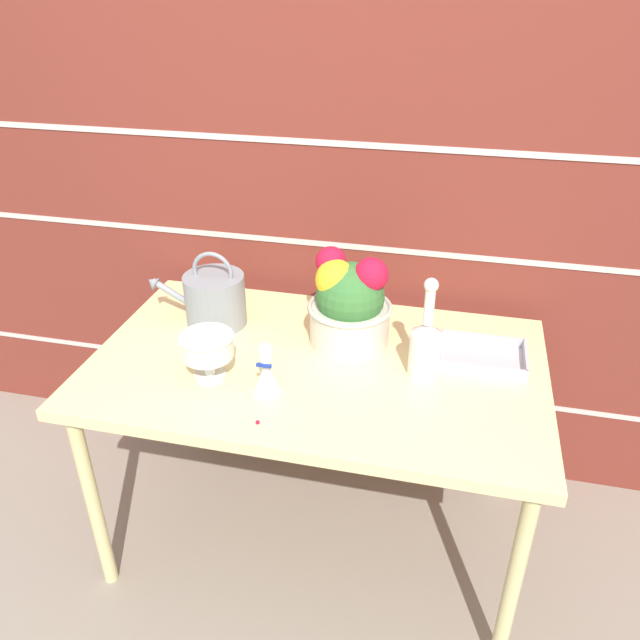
% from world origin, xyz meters
% --- Properties ---
extents(ground_plane, '(12.00, 12.00, 0.00)m').
position_xyz_m(ground_plane, '(0.00, 0.00, 0.00)').
color(ground_plane, gray).
extents(brick_wall, '(3.60, 0.08, 2.20)m').
position_xyz_m(brick_wall, '(0.00, 0.52, 1.10)').
color(brick_wall, maroon).
rests_on(brick_wall, ground_plane).
extents(patio_table, '(1.37, 0.83, 0.74)m').
position_xyz_m(patio_table, '(0.00, 0.00, 0.68)').
color(patio_table, beige).
rests_on(patio_table, ground_plane).
extents(watering_can, '(0.34, 0.20, 0.26)m').
position_xyz_m(watering_can, '(-0.38, 0.15, 0.83)').
color(watering_can, gray).
rests_on(watering_can, patio_table).
extents(crystal_pedestal_bowl, '(0.16, 0.16, 0.14)m').
position_xyz_m(crystal_pedestal_bowl, '(-0.28, -0.16, 0.84)').
color(crystal_pedestal_bowl, silver).
rests_on(crystal_pedestal_bowl, patio_table).
extents(flower_planter, '(0.26, 0.26, 0.31)m').
position_xyz_m(flower_planter, '(0.07, 0.13, 0.88)').
color(flower_planter, beige).
rests_on(flower_planter, patio_table).
extents(glass_decanter, '(0.09, 0.09, 0.31)m').
position_xyz_m(glass_decanter, '(0.32, -0.00, 0.84)').
color(glass_decanter, silver).
rests_on(glass_decanter, patio_table).
extents(figurine_vase, '(0.08, 0.08, 0.16)m').
position_xyz_m(figurine_vase, '(-0.10, -0.18, 0.80)').
color(figurine_vase, white).
rests_on(figurine_vase, patio_table).
extents(wire_tray, '(0.26, 0.19, 0.04)m').
position_xyz_m(wire_tray, '(0.49, 0.12, 0.75)').
color(wire_tray, '#B7B7BC').
rests_on(wire_tray, patio_table).
extents(fallen_petal, '(0.01, 0.01, 0.01)m').
position_xyz_m(fallen_petal, '(-0.08, -0.33, 0.74)').
color(fallen_petal, red).
rests_on(fallen_petal, patio_table).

